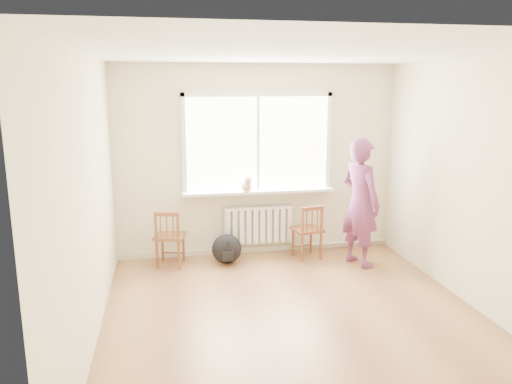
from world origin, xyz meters
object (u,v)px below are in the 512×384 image
chair_right (308,232)px  person (360,203)px  backpack (227,249)px  chair_left (169,238)px  cat (246,185)px

chair_right → person: (0.61, -0.34, 0.47)m
chair_right → backpack: size_ratio=1.90×
person → chair_left: bearing=58.7°
chair_left → person: person is taller
chair_left → chair_right: bearing=-166.6°
backpack → person: bearing=-11.4°
backpack → chair_right: bearing=-1.0°
chair_left → backpack: size_ratio=1.91×
chair_right → backpack: (-1.15, 0.02, -0.19)m
person → cat: size_ratio=4.64×
cat → chair_left: bearing=-174.5°
chair_right → cat: (-0.84, 0.23, 0.66)m
person → chair_right: bearing=38.2°
chair_left → chair_right: size_ratio=1.00×
chair_left → cat: (1.08, 0.20, 0.66)m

